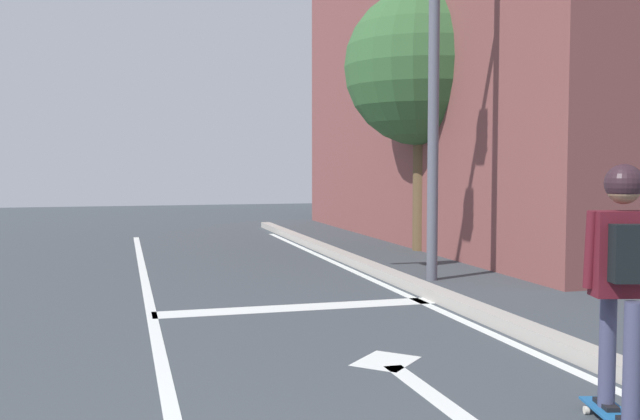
{
  "coord_description": "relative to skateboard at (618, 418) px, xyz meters",
  "views": [
    {
      "loc": [
        -0.12,
        -1.44,
        1.69
      ],
      "look_at": [
        1.76,
        5.38,
        1.25
      ],
      "focal_mm": 40.21,
      "sensor_mm": 36.0,
      "label": 1
    }
  ],
  "objects": [
    {
      "name": "lane_line_center",
      "position": [
        -2.75,
        3.6,
        -0.07
      ],
      "size": [
        0.12,
        20.0,
        0.01
      ],
      "primitive_type": "cube",
      "color": "silver",
      "rests_on": "ground"
    },
    {
      "name": "lane_line_curbside",
      "position": [
        0.51,
        3.6,
        -0.07
      ],
      "size": [
        0.12,
        20.0,
        0.01
      ],
      "primitive_type": "cube",
      "color": "silver",
      "rests_on": "ground"
    },
    {
      "name": "stop_bar",
      "position": [
        -1.04,
        4.38,
        -0.07
      ],
      "size": [
        3.41,
        0.4,
        0.01
      ],
      "primitive_type": "cube",
      "color": "silver",
      "rests_on": "ground"
    },
    {
      "name": "lane_arrow_stem",
      "position": [
        -0.87,
        1.04,
        -0.07
      ],
      "size": [
        0.16,
        1.4,
        0.01
      ],
      "primitive_type": "cube",
      "color": "silver",
      "rests_on": "ground"
    },
    {
      "name": "lane_arrow_head",
      "position": [
        -0.87,
        1.89,
        -0.07
      ],
      "size": [
        0.71,
        0.71,
        0.01
      ],
      "primitive_type": "cube",
      "rotation": [
        0.0,
        0.0,
        0.79
      ],
      "color": "silver",
      "rests_on": "ground"
    },
    {
      "name": "curb_strip",
      "position": [
        0.76,
        3.6,
        0.0
      ],
      "size": [
        0.24,
        24.0,
        0.14
      ],
      "primitive_type": "cube",
      "color": "#A49E96",
      "rests_on": "ground"
    },
    {
      "name": "skateboard",
      "position": [
        0.0,
        0.0,
        0.0
      ],
      "size": [
        0.4,
        0.83,
        0.08
      ],
      "color": "#1E5C97",
      "rests_on": "ground"
    },
    {
      "name": "skater",
      "position": [
        -0.0,
        -0.02,
        1.03
      ],
      "size": [
        0.44,
        0.61,
        1.62
      ],
      "color": "#414361",
      "rests_on": "skateboard"
    },
    {
      "name": "roadside_tree",
      "position": [
        2.73,
        9.4,
        3.55
      ],
      "size": [
        3.11,
        3.11,
        5.2
      ],
      "color": "brown",
      "rests_on": "ground"
    },
    {
      "name": "building_block",
      "position": [
        8.75,
        11.1,
        4.06
      ],
      "size": [
        12.17,
        13.27,
        8.25
      ],
      "primitive_type": "cube",
      "color": "brown",
      "rests_on": "ground"
    }
  ]
}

